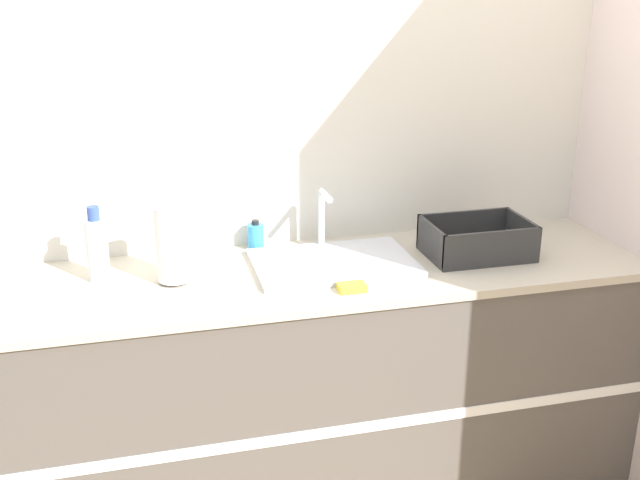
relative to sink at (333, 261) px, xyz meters
The scene contains 9 objects.
wall_back 0.50m from the sink, 108.46° to the left, with size 4.84×0.06×2.60m.
wall_right 1.21m from the sink, ahead, with size 0.06×2.62×2.60m.
counter_cabinet 0.48m from the sink, 165.22° to the right, with size 2.46×0.64×0.90m.
sink is the anchor object (origin of this frame).
paper_towel_roll 0.57m from the sink, behind, with size 0.11×0.11×0.27m.
dish_rack 0.54m from the sink, ahead, with size 0.37×0.26×0.13m.
bottle_clear 0.81m from the sink, behind, with size 0.07×0.07×0.26m.
soap_dispenser 0.33m from the sink, 136.63° to the left, with size 0.06×0.06×0.11m.
sponge 0.24m from the sink, 89.85° to the right, with size 0.09×0.06×0.02m.
Camera 1 is at (-0.55, -2.06, 1.89)m, focal length 42.00 mm.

